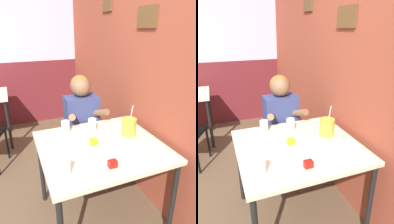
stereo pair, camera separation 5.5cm
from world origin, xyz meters
TOP-DOWN VIEW (x-y plane):
  - brick_wall_right at (1.22, 1.38)m, footprint 0.08×4.75m
  - back_wall at (-0.02, 2.78)m, footprint 5.38×0.09m
  - main_table at (0.65, 0.30)m, footprint 0.97×0.89m
  - person_seated at (0.68, 0.89)m, footprint 0.42×0.40m
  - cocktail_pitcher at (0.94, 0.36)m, footprint 0.13×0.13m
  - glass_near_pitcher at (0.29, 0.05)m, footprint 0.08×0.08m
  - glass_center at (0.68, 0.58)m, footprint 0.08×0.08m
  - glass_far_side at (0.45, 0.65)m, footprint 0.08×0.08m
  - condiment_ketchup at (0.60, -0.01)m, footprint 0.06×0.04m
  - condiment_mustard at (0.60, 0.33)m, footprint 0.06×0.04m

SIDE VIEW (x-z plane):
  - person_seated at x=0.68m, z-range 0.03..1.23m
  - main_table at x=0.65m, z-range 0.31..1.07m
  - condiment_ketchup at x=0.60m, z-range 0.76..0.81m
  - condiment_mustard at x=0.60m, z-range 0.76..0.81m
  - glass_far_side at x=0.45m, z-range 0.76..0.86m
  - glass_near_pitcher at x=0.29m, z-range 0.76..0.86m
  - glass_center at x=0.68m, z-range 0.76..0.87m
  - cocktail_pitcher at x=0.94m, z-range 0.70..0.97m
  - brick_wall_right at x=1.22m, z-range 0.00..2.70m
  - back_wall at x=-0.02m, z-range 0.01..2.71m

